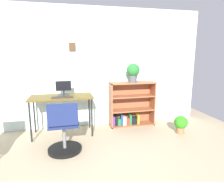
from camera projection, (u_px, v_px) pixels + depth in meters
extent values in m
cube|color=silver|center=(79.00, 69.00, 3.90)|extent=(5.20, 0.10, 2.40)
cube|color=#48301E|center=(72.00, 47.00, 3.74)|extent=(0.13, 0.02, 0.17)
cube|color=brown|center=(61.00, 97.00, 3.53)|extent=(1.13, 0.51, 0.03)
cylinder|color=black|center=(30.00, 122.00, 3.28)|extent=(0.03, 0.03, 0.71)
cylinder|color=black|center=(92.00, 118.00, 3.51)|extent=(0.03, 0.03, 0.71)
cylinder|color=black|center=(34.00, 115.00, 3.69)|extent=(0.03, 0.03, 0.71)
cylinder|color=black|center=(89.00, 111.00, 3.92)|extent=(0.03, 0.03, 0.71)
cylinder|color=#262628|center=(64.00, 95.00, 3.57)|extent=(0.20, 0.20, 0.01)
cylinder|color=#262628|center=(64.00, 93.00, 3.57)|extent=(0.03, 0.03, 0.08)
cube|color=black|center=(63.00, 86.00, 3.53)|extent=(0.28, 0.02, 0.18)
cube|color=#2E2623|center=(63.00, 97.00, 3.40)|extent=(0.37, 0.11, 0.02)
cylinder|color=black|center=(65.00, 149.00, 3.04)|extent=(0.52, 0.52, 0.05)
cylinder|color=slate|center=(64.00, 136.00, 3.00)|extent=(0.05, 0.05, 0.39)
cube|color=navy|center=(64.00, 122.00, 2.95)|extent=(0.44, 0.44, 0.08)
cube|color=navy|center=(63.00, 115.00, 2.68)|extent=(0.42, 0.07, 0.30)
cube|color=#955536|center=(111.00, 105.00, 3.96)|extent=(0.02, 0.30, 0.92)
cube|color=#955536|center=(152.00, 103.00, 4.16)|extent=(0.02, 0.30, 0.92)
cube|color=#955536|center=(132.00, 83.00, 3.98)|extent=(0.94, 0.30, 0.02)
cube|color=#955536|center=(131.00, 124.00, 4.15)|extent=(0.94, 0.30, 0.02)
cube|color=#955536|center=(130.00, 102.00, 4.19)|extent=(0.94, 0.02, 0.92)
cube|color=#955536|center=(132.00, 110.00, 4.09)|extent=(0.90, 0.28, 0.02)
cube|color=#955536|center=(132.00, 96.00, 4.03)|extent=(0.90, 0.28, 0.02)
cube|color=#593372|center=(113.00, 121.00, 4.03)|extent=(0.06, 0.10, 0.19)
cube|color=black|center=(116.00, 120.00, 4.04)|extent=(0.04, 0.12, 0.21)
cube|color=#237238|center=(119.00, 122.00, 4.06)|extent=(0.06, 0.13, 0.14)
cube|color=#1E478C|center=(121.00, 120.00, 4.07)|extent=(0.04, 0.09, 0.22)
cube|color=beige|center=(124.00, 120.00, 4.08)|extent=(0.07, 0.12, 0.18)
cube|color=#B22D28|center=(127.00, 121.00, 4.10)|extent=(0.07, 0.11, 0.14)
cube|color=#237238|center=(130.00, 119.00, 4.11)|extent=(0.05, 0.12, 0.21)
cube|color=black|center=(132.00, 120.00, 4.12)|extent=(0.05, 0.13, 0.16)
cube|color=black|center=(135.00, 120.00, 4.14)|extent=(0.06, 0.13, 0.15)
cube|color=#B79323|center=(138.00, 119.00, 4.15)|extent=(0.05, 0.12, 0.20)
cylinder|color=#474C51|center=(133.00, 79.00, 3.94)|extent=(0.15, 0.15, 0.14)
sphere|color=#25682B|center=(133.00, 70.00, 3.91)|extent=(0.27, 0.27, 0.27)
cylinder|color=#9E6642|center=(180.00, 130.00, 3.68)|extent=(0.14, 0.14, 0.13)
sphere|color=#2C891A|center=(181.00, 122.00, 3.65)|extent=(0.25, 0.25, 0.25)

